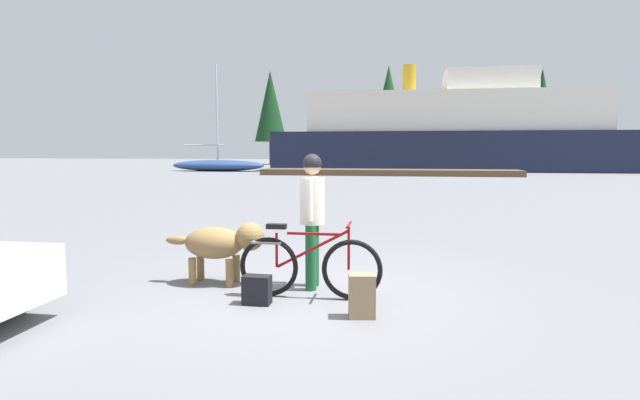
{
  "coord_description": "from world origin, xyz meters",
  "views": [
    {
      "loc": [
        1.19,
        -5.98,
        1.8
      ],
      "look_at": [
        0.13,
        0.66,
        1.11
      ],
      "focal_mm": 28.39,
      "sensor_mm": 36.0,
      "label": 1
    }
  ],
  "objects_px": {
    "backpack": "(362,296)",
    "handbag_pannier": "(257,290)",
    "bicycle": "(309,266)",
    "person_cyclist": "(312,208)",
    "ferry_boat": "(452,133)",
    "sailboat_moored": "(218,165)",
    "dog": "(221,243)"
  },
  "relations": [
    {
      "from": "person_cyclist",
      "to": "backpack",
      "type": "xyz_separation_m",
      "value": [
        0.72,
        -1.06,
        -0.81
      ]
    },
    {
      "from": "backpack",
      "to": "ferry_boat",
      "type": "bearing_deg",
      "value": 83.23
    },
    {
      "from": "bicycle",
      "to": "sailboat_moored",
      "type": "relative_size",
      "value": 0.21
    },
    {
      "from": "person_cyclist",
      "to": "ferry_boat",
      "type": "distance_m",
      "value": 37.84
    },
    {
      "from": "bicycle",
      "to": "ferry_boat",
      "type": "relative_size",
      "value": 0.06
    },
    {
      "from": "dog",
      "to": "backpack",
      "type": "height_order",
      "value": "dog"
    },
    {
      "from": "bicycle",
      "to": "backpack",
      "type": "xyz_separation_m",
      "value": [
        0.69,
        -0.61,
        -0.16
      ]
    },
    {
      "from": "sailboat_moored",
      "to": "bicycle",
      "type": "bearing_deg",
      "value": -67.81
    },
    {
      "from": "bicycle",
      "to": "dog",
      "type": "bearing_deg",
      "value": 160.65
    },
    {
      "from": "handbag_pannier",
      "to": "ferry_boat",
      "type": "distance_m",
      "value": 38.74
    },
    {
      "from": "dog",
      "to": "sailboat_moored",
      "type": "bearing_deg",
      "value": 110.55
    },
    {
      "from": "sailboat_moored",
      "to": "person_cyclist",
      "type": "bearing_deg",
      "value": -67.59
    },
    {
      "from": "dog",
      "to": "ferry_boat",
      "type": "xyz_separation_m",
      "value": [
        6.51,
        37.41,
        2.53
      ]
    },
    {
      "from": "backpack",
      "to": "handbag_pannier",
      "type": "distance_m",
      "value": 1.27
    },
    {
      "from": "dog",
      "to": "backpack",
      "type": "distance_m",
      "value": 2.24
    },
    {
      "from": "bicycle",
      "to": "handbag_pannier",
      "type": "xyz_separation_m",
      "value": [
        -0.55,
        -0.34,
        -0.22
      ]
    },
    {
      "from": "bicycle",
      "to": "person_cyclist",
      "type": "distance_m",
      "value": 0.79
    },
    {
      "from": "sailboat_moored",
      "to": "dog",
      "type": "bearing_deg",
      "value": -69.45
    },
    {
      "from": "dog",
      "to": "sailboat_moored",
      "type": "distance_m",
      "value": 34.92
    },
    {
      "from": "backpack",
      "to": "sailboat_moored",
      "type": "height_order",
      "value": "sailboat_moored"
    },
    {
      "from": "person_cyclist",
      "to": "backpack",
      "type": "relative_size",
      "value": 3.69
    },
    {
      "from": "person_cyclist",
      "to": "bicycle",
      "type": "bearing_deg",
      "value": -85.63
    },
    {
      "from": "ferry_boat",
      "to": "sailboat_moored",
      "type": "relative_size",
      "value": 3.42
    },
    {
      "from": "dog",
      "to": "handbag_pannier",
      "type": "height_order",
      "value": "dog"
    },
    {
      "from": "handbag_pannier",
      "to": "sailboat_moored",
      "type": "xyz_separation_m",
      "value": [
        -12.97,
        33.48,
        0.33
      ]
    },
    {
      "from": "dog",
      "to": "ferry_boat",
      "type": "height_order",
      "value": "ferry_boat"
    },
    {
      "from": "bicycle",
      "to": "backpack",
      "type": "relative_size",
      "value": 3.72
    },
    {
      "from": "bicycle",
      "to": "dog",
      "type": "relative_size",
      "value": 1.28
    },
    {
      "from": "bicycle",
      "to": "handbag_pannier",
      "type": "relative_size",
      "value": 5.19
    },
    {
      "from": "person_cyclist",
      "to": "sailboat_moored",
      "type": "xyz_separation_m",
      "value": [
        -13.48,
        32.7,
        -0.55
      ]
    },
    {
      "from": "handbag_pannier",
      "to": "ferry_boat",
      "type": "relative_size",
      "value": 0.01
    },
    {
      "from": "backpack",
      "to": "dog",
      "type": "bearing_deg",
      "value": 151.56
    }
  ]
}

